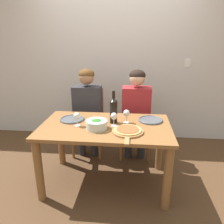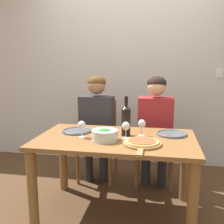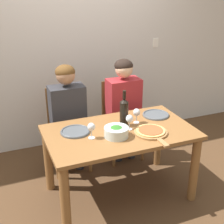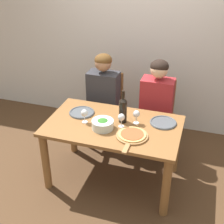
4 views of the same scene
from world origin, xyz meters
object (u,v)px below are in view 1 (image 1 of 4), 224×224
pizza_on_board (128,131)px  wine_glass_right (127,114)px  chair_right (136,120)px  wine_glass_left (77,117)px  broccoli_bowl (97,124)px  wine_glass_centre (114,117)px  chair_left (89,118)px  dinner_plate_right (150,120)px  dinner_plate_left (72,119)px  person_man (136,106)px  wine_bottle (114,110)px  person_woman (87,105)px

pizza_on_board → wine_glass_right: (-0.02, 0.26, 0.09)m
chair_right → wine_glass_left: bearing=-128.1°
broccoli_bowl → wine_glass_right: size_ratio=1.48×
chair_right → pizza_on_board: (-0.09, -0.92, 0.24)m
wine_glass_centre → chair_left: bearing=118.9°
chair_left → dinner_plate_right: size_ratio=3.34×
dinner_plate_left → wine_glass_right: bearing=-2.3°
wine_glass_left → person_man: bearing=47.7°
person_man → wine_bottle: person_man is taller
wine_bottle → dinner_plate_right: size_ratio=1.29×
pizza_on_board → wine_glass_right: 0.28m
chair_right → dinner_plate_right: chair_right is taller
person_woman → dinner_plate_left: bearing=-97.2°
chair_left → wine_glass_right: 0.92m
dinner_plate_right → wine_glass_left: size_ratio=1.85×
chair_left → dinner_plate_left: chair_left is taller
wine_glass_left → wine_glass_right: bearing=15.6°
person_woman → wine_glass_right: size_ratio=8.17×
chair_right → broccoli_bowl: size_ratio=4.16×
wine_bottle → dinner_plate_right: bearing=13.4°
chair_left → dinner_plate_left: 0.68m
wine_glass_left → wine_glass_centre: 0.39m
wine_glass_centre → wine_glass_right: bearing=40.7°
wine_glass_right → person_woman: bearing=135.4°
wine_glass_centre → dinner_plate_left: bearing=164.6°
person_woman → pizza_on_board: 1.00m
wine_bottle → broccoli_bowl: wine_bottle is taller
dinner_plate_left → dinner_plate_right: size_ratio=1.00×
person_woman → wine_bottle: bearing=-53.6°
chair_left → person_woman: person_woman is taller
dinner_plate_left → chair_left: bearing=84.0°
chair_left → chair_right: size_ratio=1.00×
pizza_on_board → dinner_plate_left: bearing=156.1°
pizza_on_board → wine_glass_right: size_ratio=3.02×
person_woman → wine_glass_left: (0.04, -0.69, 0.08)m
broccoli_bowl → wine_glass_centre: 0.20m
broccoli_bowl → pizza_on_board: bearing=-11.1°
chair_right → dinner_plate_right: size_ratio=3.34×
chair_left → wine_bottle: wine_bottle is taller
chair_right → wine_glass_right: bearing=-99.7°
pizza_on_board → wine_glass_left: bearing=167.9°
person_man → dinner_plate_left: bearing=-144.5°
broccoli_bowl → dinner_plate_right: broccoli_bowl is taller
dinner_plate_left → wine_glass_centre: wine_glass_centre is taller
dinner_plate_right → chair_left: bearing=145.2°
wine_glass_right → wine_glass_left: bearing=-164.4°
chair_left → person_man: size_ratio=0.76×
chair_right → person_man: size_ratio=0.76×
chair_left → wine_bottle: size_ratio=2.58×
broccoli_bowl → pizza_on_board: size_ratio=0.49×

